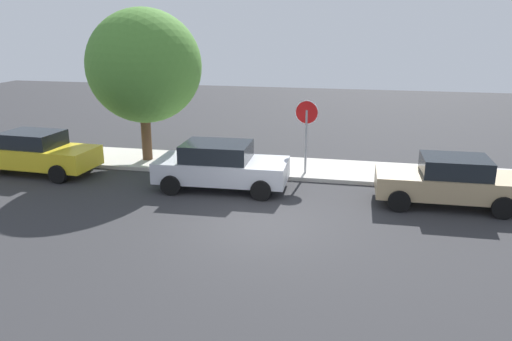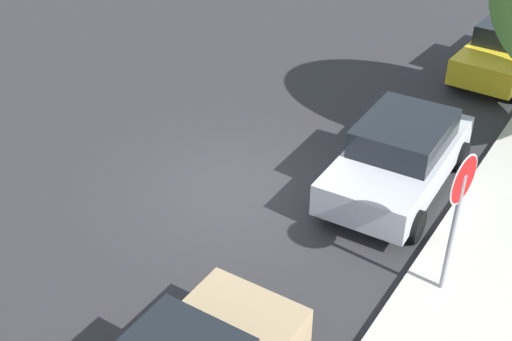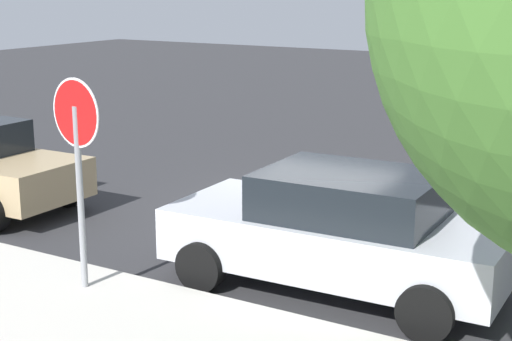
{
  "view_description": "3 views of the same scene",
  "coord_description": "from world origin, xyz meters",
  "px_view_note": "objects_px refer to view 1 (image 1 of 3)",
  "views": [
    {
      "loc": [
        2.58,
        -12.29,
        5.24
      ],
      "look_at": [
        -0.33,
        1.3,
        1.13
      ],
      "focal_mm": 35.0,
      "sensor_mm": 36.0,
      "label": 1
    },
    {
      "loc": [
        9.1,
        6.44,
        7.62
      ],
      "look_at": [
        0.53,
        0.82,
        0.99
      ],
      "focal_mm": 45.0,
      "sensor_mm": 36.0,
      "label": 2
    },
    {
      "loc": [
        -5.74,
        11.35,
        3.8
      ],
      "look_at": [
        0.68,
        0.67,
        0.79
      ],
      "focal_mm": 55.0,
      "sensor_mm": 36.0,
      "label": 3
    }
  ],
  "objects_px": {
    "stop_sign": "(306,124)",
    "street_tree_near_corner": "(144,66)",
    "parked_car_tan": "(448,181)",
    "parked_car_silver": "(221,165)",
    "parked_car_yellow": "(34,152)"
  },
  "relations": [
    {
      "from": "stop_sign",
      "to": "street_tree_near_corner",
      "type": "height_order",
      "value": "street_tree_near_corner"
    },
    {
      "from": "parked_car_tan",
      "to": "street_tree_near_corner",
      "type": "xyz_separation_m",
      "value": [
        -10.62,
        2.54,
        2.96
      ]
    },
    {
      "from": "stop_sign",
      "to": "parked_car_tan",
      "type": "xyz_separation_m",
      "value": [
        4.48,
        -2.0,
        -1.13
      ]
    },
    {
      "from": "stop_sign",
      "to": "parked_car_silver",
      "type": "xyz_separation_m",
      "value": [
        -2.56,
        -1.89,
        -1.11
      ]
    },
    {
      "from": "parked_car_tan",
      "to": "parked_car_yellow",
      "type": "bearing_deg",
      "value": 178.38
    },
    {
      "from": "parked_car_yellow",
      "to": "street_tree_near_corner",
      "type": "relative_size",
      "value": 0.8
    },
    {
      "from": "street_tree_near_corner",
      "to": "stop_sign",
      "type": "bearing_deg",
      "value": -5.02
    },
    {
      "from": "stop_sign",
      "to": "street_tree_near_corner",
      "type": "distance_m",
      "value": 6.42
    },
    {
      "from": "parked_car_silver",
      "to": "parked_car_tan",
      "type": "relative_size",
      "value": 1.04
    },
    {
      "from": "parked_car_silver",
      "to": "parked_car_tan",
      "type": "height_order",
      "value": "parked_car_silver"
    },
    {
      "from": "parked_car_silver",
      "to": "parked_car_yellow",
      "type": "bearing_deg",
      "value": 177.67
    },
    {
      "from": "stop_sign",
      "to": "parked_car_silver",
      "type": "distance_m",
      "value": 3.37
    },
    {
      "from": "parked_car_tan",
      "to": "street_tree_near_corner",
      "type": "relative_size",
      "value": 0.71
    },
    {
      "from": "stop_sign",
      "to": "parked_car_silver",
      "type": "height_order",
      "value": "stop_sign"
    },
    {
      "from": "parked_car_silver",
      "to": "parked_car_yellow",
      "type": "xyz_separation_m",
      "value": [
        -7.08,
        0.29,
        -0.01
      ]
    }
  ]
}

